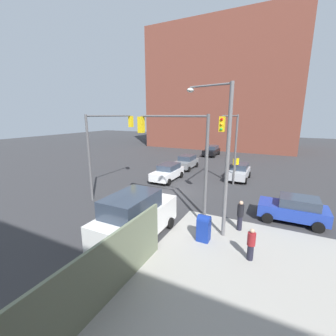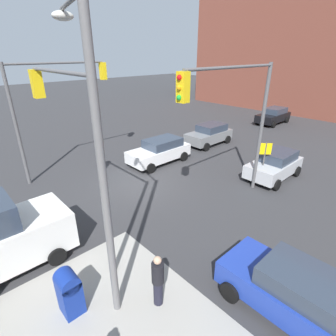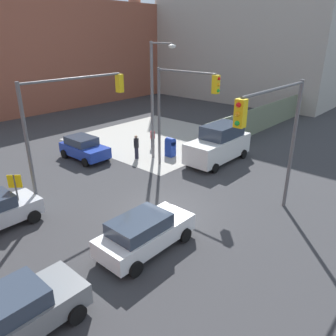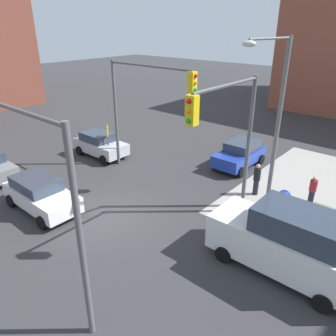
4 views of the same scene
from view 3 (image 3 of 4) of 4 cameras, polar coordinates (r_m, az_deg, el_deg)
The scene contains 18 objects.
ground_plane at distance 17.13m, azimuth -0.77°, elevation -7.12°, with size 120.00×120.00×0.00m, color #333335.
sidewalk_corner at distance 28.90m, azimuth -1.89°, elevation 5.33°, with size 12.00×12.00×0.01m, color #9E9B93.
construction_fence at distance 32.25m, azimuth 16.45°, elevation 8.42°, with size 18.99×0.12×2.40m, color slate.
building_warehouse_north at distance 49.85m, azimuth -21.70°, elevation 18.19°, with size 32.00×18.00×12.34m.
building_loft_east at distance 52.56m, azimuth 16.63°, elevation 23.55°, with size 20.00×24.00×20.78m.
smokestack at distance 54.87m, azimuth -5.62°, elevation 21.40°, with size 1.80×1.80×15.42m, color brown.
traffic_signal_nw_corner at distance 17.49m, azimuth -16.85°, elevation 8.98°, with size 6.13×0.36×6.50m.
traffic_signal_se_corner at distance 14.89m, azimuth 18.33°, elevation 6.53°, with size 5.77×0.36×6.50m.
traffic_signal_ne_corner at distance 20.49m, azimuth 2.05°, elevation 11.48°, with size 0.36×4.68×6.50m.
street_lamp_corner at distance 22.68m, azimuth -2.30°, elevation 12.83°, with size 0.98×2.60×8.00m.
warning_sign_two_way at distance 17.01m, azimuth -24.93°, elevation -3.38°, with size 0.48×0.48×2.40m.
mailbox_blue at distance 24.12m, azimuth 0.41°, elevation 3.78°, with size 0.56×0.64×1.43m.
coupe_blue at distance 24.34m, azimuth -14.43°, elevation 3.42°, with size 2.02×3.85×1.62m.
sedan_white at distance 13.76m, azimuth -4.11°, elevation -11.11°, with size 4.34×2.02×1.62m.
coupe_gray at distance 11.37m, azimuth -25.17°, elevation -21.99°, with size 4.01×2.02×1.62m.
van_white_delivery at distance 23.29m, azimuth 8.84°, elevation 4.16°, with size 5.40×2.32×2.62m.
pedestrian_crossing at distance 26.09m, azimuth -2.69°, elevation 5.26°, with size 0.36×0.36×1.54m.
pedestrian_waiting at distance 23.71m, azimuth -5.53°, elevation 3.75°, with size 0.36×0.36×1.77m.
Camera 3 is at (-10.99, -10.11, 8.39)m, focal length 35.00 mm.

